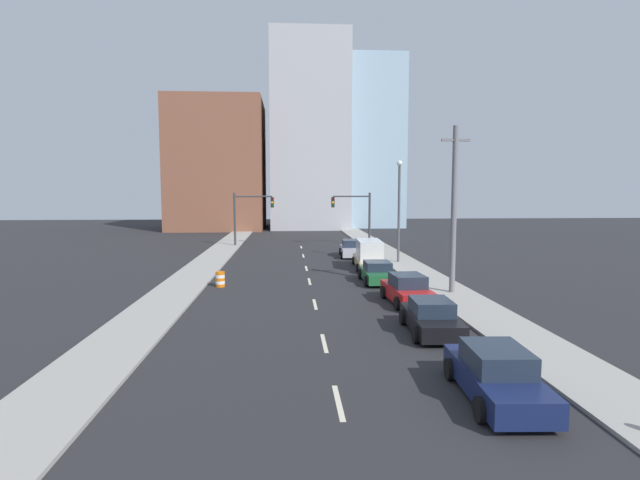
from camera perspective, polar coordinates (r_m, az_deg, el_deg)
The scene contains 23 objects.
sidewalk_left at distance 56.42m, azimuth -10.32°, elevation -0.40°, with size 2.90×101.71×0.13m.
sidewalk_right at distance 56.81m, azimuth 5.75°, elevation -0.29°, with size 2.90×101.71×0.13m.
lane_stripe_at_8m at distance 14.68m, azimuth 2.12°, elevation -18.03°, with size 0.16×2.40×0.01m, color beige.
lane_stripe_at_14m at distance 19.79m, azimuth 0.49°, elevation -11.69°, with size 0.16×2.40×0.01m, color beige.
lane_stripe_at_21m at distance 26.23m, azimuth -0.59°, elevation -7.35°, with size 0.16×2.40×0.01m, color beige.
lane_stripe_at_27m at distance 32.68m, azimuth -1.21°, elevation -4.76°, with size 0.16×2.40×0.01m, color beige.
lane_stripe_at_33m at distance 38.17m, azimuth -1.58°, elevation -3.25°, with size 0.16×2.40×0.01m, color beige.
lane_stripe_at_40m at distance 45.48m, azimuth -1.92°, elevation -1.82°, with size 0.16×2.40×0.01m, color beige.
lane_stripe_at_47m at distance 52.50m, azimuth -2.16°, elevation -0.82°, with size 0.16×2.40×0.01m, color beige.
building_brick_left at distance 80.28m, azimuth -11.51°, elevation 8.31°, with size 14.00×16.00×19.62m.
building_office_center at distance 84.00m, azimuth -1.36°, elevation 11.72°, with size 12.00×20.00×29.60m.
building_glass_right at distance 88.64m, azimuth 4.29°, elevation 10.60°, with size 13.00×20.00×27.21m.
traffic_signal_left at distance 53.67m, azimuth -8.38°, elevation 3.25°, with size 4.27×0.35×5.72m.
traffic_signal_right at distance 54.02m, azimuth 4.36°, elevation 3.31°, with size 4.27×0.35×5.72m.
utility_pole_right_mid at distance 29.17m, azimuth 15.06°, elevation 3.45°, with size 1.60×0.32×9.52m.
traffic_barrel at distance 31.40m, azimuth -11.33°, elevation -4.42°, with size 0.56×0.56×0.95m.
street_lamp at distance 41.01m, azimuth 9.02°, elevation 4.08°, with size 0.44×0.44×8.33m.
sedan_navy at distance 15.47m, azimuth 19.50°, elevation -14.37°, with size 2.25×4.77×1.50m.
sedan_black at distance 21.44m, azimuth 12.60°, elevation -8.66°, with size 2.20×4.45×1.42m.
sedan_red at distance 26.69m, azimuth 9.97°, elevation -5.67°, with size 2.28×4.61×1.55m.
sedan_green at distance 32.45m, azimuth 6.58°, elevation -3.73°, with size 2.10×4.33×1.38m.
box_truck_tan at distance 38.21m, azimuth 5.61°, elevation -1.73°, with size 2.46×6.44×2.18m.
sedan_silver at distance 44.93m, azimuth 3.55°, elevation -1.03°, with size 2.18×4.62×1.53m.
Camera 1 is at (-1.38, -4.89, 5.90)m, focal length 28.00 mm.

